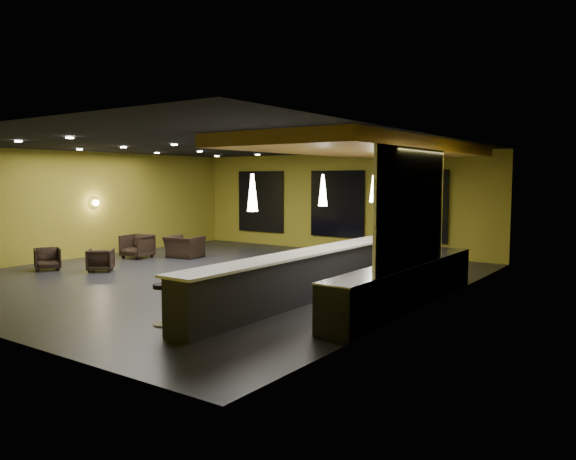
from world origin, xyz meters
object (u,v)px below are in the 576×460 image
Objects in this scene: armchair_a at (47,259)px; bar_stool_5 at (353,253)px; pendant_0 at (252,193)px; bar_stool_1 at (211,284)px; column at (399,209)px; bar_stool_4 at (325,260)px; bar_stool_0 at (163,299)px; pendant_1 at (323,190)px; staff_c at (415,252)px; armchair_d at (184,247)px; staff_a at (400,255)px; bar_stool_2 at (266,273)px; pendant_2 at (373,189)px; armchair_c at (137,246)px; bar_stool_3 at (302,267)px; staff_b at (408,250)px; prep_counter at (406,285)px; bar_counter at (310,276)px; armchair_b at (101,260)px.

bar_stool_5 reaches higher than armchair_a.
pendant_0 is 0.82× the size of bar_stool_1.
pendant_0 is at bearing -90.00° from column.
bar_stool_0 is at bearing -90.06° from bar_stool_4.
staff_c is (1.27, 2.27, -1.54)m from pendant_1.
column is 3.20× the size of armchair_d.
armchair_a is 0.83× the size of bar_stool_1.
staff_a is 3.54m from bar_stool_2.
staff_c is at bearing 70.42° from bar_stool_0.
bar_stool_5 is (-0.82, 0.46, -1.80)m from pendant_2.
armchair_c is (-9.02, -0.53, -0.36)m from staff_a.
bar_stool_0 is 6.87m from bar_stool_5.
bar_stool_4 is at bearing 90.13° from bar_stool_1.
bar_stool_5 reaches higher than bar_stool_4.
column is 4.42× the size of bar_stool_3.
staff_b reaches higher than staff_a.
prep_counter is 8.55× the size of armchair_a.
column is 2.42m from staff_c.
bar_stool_4 is (-0.11, 2.66, -0.04)m from bar_stool_2.
bar_stool_0 is at bearing 125.14° from armchair_d.
armchair_c is at bearing 169.71° from pendant_1.
bar_stool_4 is (-0.92, 4.11, -1.84)m from pendant_0.
pendant_2 is 0.42× the size of staff_b.
staff_b is at bearing 73.60° from bar_stool_0.
pendant_2 is at bearing 90.00° from bar_counter.
prep_counter reaches higher than armchair_a.
bar_stool_3 is 0.92× the size of bar_stool_5.
bar_stool_0 is (-1.89, -6.43, -0.35)m from staff_b.
staff_a is (-1.01, 1.99, 0.33)m from prep_counter.
armchair_c is 1.53m from armchair_d.
pendant_0 and pendant_2 have the same top height.
bar_stool_0 is (-0.92, -1.40, -1.87)m from pendant_0.
staff_a is at bearing 157.53° from armchair_b.
armchair_a is (-8.20, -1.13, -0.18)m from bar_counter.
staff_b is at bearing 111.98° from staff_a.
prep_counter is 7.06× the size of bar_stool_1.
pendant_1 is at bearing 90.00° from pendant_0.
pendant_2 reaches higher than bar_stool_5.
column reaches higher than staff_b.
staff_c reaches higher than bar_stool_2.
prep_counter reaches higher than bar_stool_1.
bar_counter is at bearing -46.17° from bar_stool_3.
armchair_b is at bearing 82.90° from armchair_d.
staff_b is 2.84m from bar_stool_3.
bar_stool_4 is at bearing -135.80° from pendant_2.
armchair_c is (-8.04, 1.46, -1.96)m from pendant_1.
prep_counter is 10.14m from armchair_c.
bar_stool_0 is (7.11, -5.36, 0.08)m from armchair_c.
bar_stool_0 is 0.86× the size of bar_stool_5.
bar_stool_2 is at bearing -98.87° from column.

